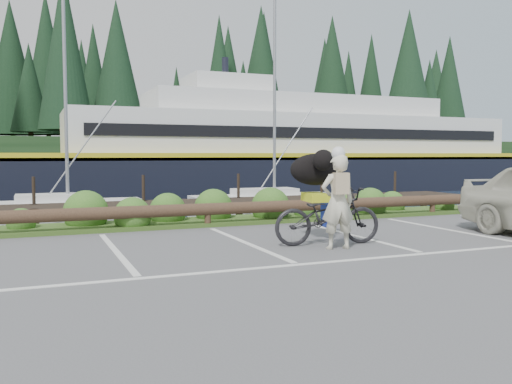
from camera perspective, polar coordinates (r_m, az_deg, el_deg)
ground at (r=9.35m, az=3.37°, el=-7.21°), size 72.00×72.00×0.00m
harbor_backdrop at (r=86.85m, az=-19.50°, el=2.57°), size 170.00×160.00×30.00m
vegetation_strip at (r=14.24m, az=-5.94°, el=-3.15°), size 34.00×1.60×0.10m
log_rail at (r=13.59m, az=-5.10°, el=-3.70°), size 32.00×0.30×0.60m
bicycle at (r=10.96m, az=7.54°, el=-2.52°), size 2.29×1.08×1.16m
cyclist at (r=10.45m, az=8.60°, el=-1.04°), size 0.72×0.52×1.81m
dog at (r=11.55m, az=6.29°, el=2.37°), size 0.73×1.23×0.67m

